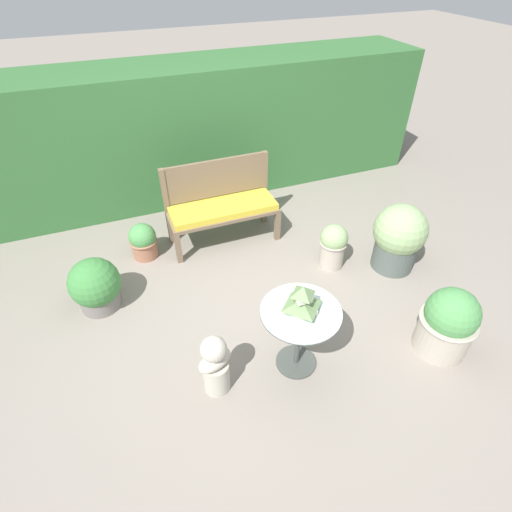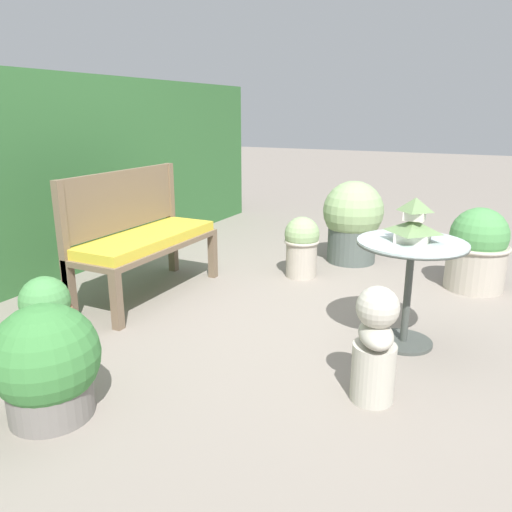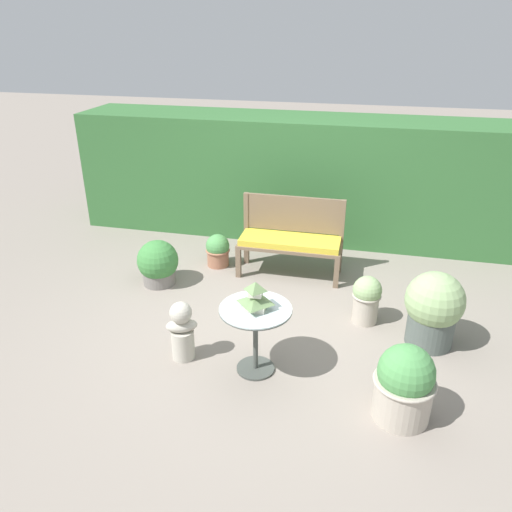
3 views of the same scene
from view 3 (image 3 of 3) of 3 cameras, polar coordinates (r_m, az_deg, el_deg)
name	(u,v)px [view 3 (image 3 of 3)]	position (r m, az deg, el deg)	size (l,w,h in m)	color
ground	(267,324)	(5.22, 1.24, -7.76)	(30.00, 30.00, 0.00)	gray
foliage_hedge_back	(305,177)	(7.18, 5.63, 8.97)	(6.40, 1.03, 1.66)	#336633
garden_bench	(290,244)	(6.02, 3.89, 1.37)	(1.24, 0.46, 0.49)	brown
bench_backrest	(293,218)	(6.11, 4.30, 4.32)	(1.24, 0.06, 0.94)	brown
patio_table	(256,322)	(4.33, -0.05, -7.56)	(0.63, 0.63, 0.64)	#424742
pagoda_birdhouse	(256,297)	(4.20, -0.05, -4.73)	(0.24, 0.24, 0.25)	silver
garden_bust	(182,331)	(4.64, -8.45, -8.43)	(0.33, 0.26, 0.58)	#B7B2A3
potted_plant_table_far	(158,264)	(5.97, -11.13, -0.87)	(0.48, 0.48, 0.54)	slate
potted_plant_bench_left	(366,298)	(5.25, 12.51, -4.73)	(0.29, 0.29, 0.52)	#ADA393
potted_plant_path_edge	(218,250)	(6.34, -4.39, 0.67)	(0.31, 0.31, 0.42)	#9E664C
potted_plant_bench_right	(404,384)	(4.13, 16.59, -13.86)	(0.49, 0.49, 0.65)	#ADA393
potted_plant_table_near	(433,309)	(5.01, 19.62, -5.68)	(0.55, 0.55, 0.75)	#4C5651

